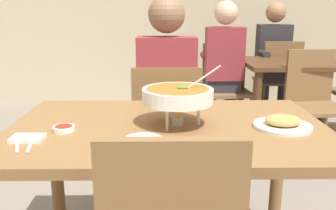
{
  "coord_description": "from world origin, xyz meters",
  "views": [
    {
      "loc": [
        -0.02,
        -1.49,
        1.23
      ],
      "look_at": [
        0.0,
        0.15,
        0.8
      ],
      "focal_mm": 39.06,
      "sensor_mm": 36.0,
      "label": 1
    }
  ],
  "objects": [
    {
      "name": "patron_bg_middle",
      "position": [
        0.57,
        2.04,
        0.75
      ],
      "size": [
        0.4,
        0.45,
        1.31
      ],
      "color": "#2D2D38",
      "rests_on": "ground_plane"
    },
    {
      "name": "chair_bg_middle",
      "position": [
        0.6,
        2.13,
        0.51
      ],
      "size": [
        0.48,
        0.48,
        0.9
      ],
      "color": "brown",
      "rests_on": "ground_plane"
    },
    {
      "name": "dining_table_main",
      "position": [
        0.0,
        0.0,
        0.64
      ],
      "size": [
        1.35,
        0.88,
        0.75
      ],
      "color": "brown",
      "rests_on": "ground_plane"
    },
    {
      "name": "chair_bg_left",
      "position": [
        1.27,
        2.52,
        0.51
      ],
      "size": [
        0.44,
        0.44,
        0.9
      ],
      "color": "brown",
      "rests_on": "ground_plane"
    },
    {
      "name": "sauce_dish",
      "position": [
        -0.43,
        -0.07,
        0.76
      ],
      "size": [
        0.09,
        0.09,
        0.02
      ],
      "color": "white",
      "rests_on": "dining_table_main"
    },
    {
      "name": "spoon_utensil",
      "position": [
        -0.51,
        -0.23,
        0.75
      ],
      "size": [
        0.04,
        0.17,
        0.01
      ],
      "primitive_type": "cube",
      "rotation": [
        0.0,
        0.0,
        0.19
      ],
      "color": "silver",
      "rests_on": "dining_table_main"
    },
    {
      "name": "napkin_folded",
      "position": [
        -0.54,
        -0.18,
        0.76
      ],
      "size": [
        0.12,
        0.08,
        0.02
      ],
      "primitive_type": "cube",
      "rotation": [
        0.0,
        0.0,
        -0.01
      ],
      "color": "white",
      "rests_on": "dining_table_main"
    },
    {
      "name": "curry_bowl",
      "position": [
        0.04,
        0.0,
        0.88
      ],
      "size": [
        0.33,
        0.3,
        0.26
      ],
      "color": "silver",
      "rests_on": "dining_table_main"
    },
    {
      "name": "patron_bg_left",
      "position": [
        1.21,
        2.57,
        0.75
      ],
      "size": [
        0.4,
        0.45,
        1.31
      ],
      "color": "#2D2D38",
      "rests_on": "ground_plane"
    },
    {
      "name": "chair_diner_main",
      "position": [
        -0.0,
        0.73,
        0.51
      ],
      "size": [
        0.44,
        0.44,
        0.9
      ],
      "color": "brown",
      "rests_on": "ground_plane"
    },
    {
      "name": "appetizer_plate",
      "position": [
        0.48,
        -0.04,
        0.77
      ],
      "size": [
        0.24,
        0.24,
        0.06
      ],
      "color": "white",
      "rests_on": "dining_table_main"
    },
    {
      "name": "rice_plate",
      "position": [
        -0.09,
        -0.28,
        0.77
      ],
      "size": [
        0.24,
        0.24,
        0.06
      ],
      "color": "white",
      "rests_on": "dining_table_main"
    },
    {
      "name": "dining_table_far",
      "position": [
        1.25,
        1.98,
        0.61
      ],
      "size": [
        1.0,
        0.8,
        0.75
      ],
      "color": "#51331C",
      "rests_on": "ground_plane"
    },
    {
      "name": "diner_main",
      "position": [
        0.0,
        0.76,
        0.75
      ],
      "size": [
        0.4,
        0.45,
        1.31
      ],
      "color": "#2D2D38",
      "rests_on": "ground_plane"
    },
    {
      "name": "chair_bg_corner",
      "position": [
        1.25,
        1.51,
        0.51
      ],
      "size": [
        0.48,
        0.48,
        0.9
      ],
      "color": "brown",
      "rests_on": "ground_plane"
    },
    {
      "name": "chair_bg_window",
      "position": [
        0.65,
        2.56,
        0.51
      ],
      "size": [
        0.48,
        0.48,
        0.9
      ],
      "color": "brown",
      "rests_on": "ground_plane"
    },
    {
      "name": "fork_utensil",
      "position": [
        -0.56,
        -0.23,
        0.75
      ],
      "size": [
        0.07,
        0.16,
        0.01
      ],
      "primitive_type": "cube",
      "rotation": [
        0.0,
        0.0,
        0.36
      ],
      "color": "silver",
      "rests_on": "dining_table_main"
    }
  ]
}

